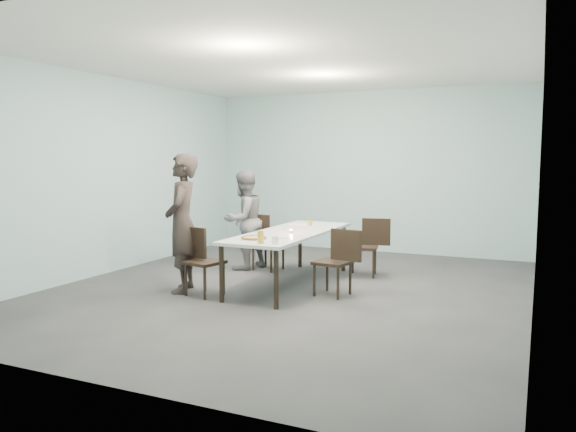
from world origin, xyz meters
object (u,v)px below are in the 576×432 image
at_px(chair_far_right, 369,243).
at_px(diner_far, 244,220).
at_px(beer_glass, 261,237).
at_px(tealight, 291,232).
at_px(amber_tumbler, 310,223).
at_px(chair_far_left, 264,238).
at_px(pizza, 254,238).
at_px(chair_near_right, 338,257).
at_px(diner_near, 182,223).
at_px(table, 290,236).
at_px(water_tumbler, 275,240).
at_px(chair_near_left, 200,256).
at_px(side_plate, 281,237).

bearing_deg(chair_far_right, diner_far, -3.29).
bearing_deg(beer_glass, tealight, 92.34).
height_order(chair_far_right, amber_tumbler, chair_far_right).
xyz_separation_m(chair_far_left, beer_glass, (0.94, -1.95, 0.32)).
bearing_deg(pizza, chair_near_right, 30.77).
distance_m(diner_far, amber_tumbler, 1.12).
bearing_deg(diner_near, table, 105.88).
height_order(pizza, amber_tumbler, amber_tumbler).
xyz_separation_m(diner_far, amber_tumbler, (1.12, 0.03, 0.01)).
height_order(chair_far_left, diner_near, diner_near).
distance_m(water_tumbler, amber_tumbler, 1.88).
xyz_separation_m(diner_far, tealight, (1.21, -0.87, -0.01)).
bearing_deg(chair_near_left, chair_near_right, 33.84).
xyz_separation_m(diner_near, beer_glass, (1.25, -0.19, -0.09)).
bearing_deg(chair_near_left, amber_tumbler, 77.57).
bearing_deg(chair_near_left, pizza, 19.70).
xyz_separation_m(chair_near_right, beer_glass, (-0.71, -0.79, 0.32)).
xyz_separation_m(chair_far_left, diner_near, (-0.32, -1.76, 0.41)).
bearing_deg(pizza, chair_far_right, 63.98).
bearing_deg(beer_glass, amber_tumbler, 94.04).
distance_m(chair_near_left, side_plate, 1.08).
distance_m(chair_near_left, chair_far_right, 2.60).
relative_size(table, water_tumbler, 28.91).
bearing_deg(diner_far, chair_far_right, 116.58).
height_order(table, chair_far_left, chair_far_left).
distance_m(side_plate, beer_glass, 0.52).
height_order(chair_near_right, diner_far, diner_far).
bearing_deg(chair_near_left, table, 62.17).
distance_m(beer_glass, water_tumbler, 0.18).
height_order(water_tumbler, amber_tumbler, water_tumbler).
xyz_separation_m(table, chair_near_left, (-0.84, -0.98, -0.19)).
relative_size(diner_near, side_plate, 10.13).
bearing_deg(diner_far, amber_tumbler, 110.05).
distance_m(chair_near_right, beer_glass, 1.10).
relative_size(table, chair_far_right, 2.99).
xyz_separation_m(water_tumbler, tealight, (-0.22, 0.95, -0.02)).
bearing_deg(diner_near, chair_near_right, 83.39).
relative_size(tealight, amber_tumbler, 0.70).
bearing_deg(diner_near, water_tumbler, 60.11).
relative_size(chair_near_left, pizza, 2.56).
bearing_deg(chair_near_left, beer_glass, 4.03).
bearing_deg(chair_near_right, amber_tumbler, -44.22).
bearing_deg(chair_near_right, beer_glass, 56.59).
height_order(chair_far_left, water_tumbler, chair_far_left).
relative_size(chair_near_right, chair_far_right, 1.00).
distance_m(diner_far, side_plate, 1.85).
xyz_separation_m(side_plate, beer_glass, (-0.03, -0.51, 0.07)).
height_order(chair_near_right, chair_far_right, same).
bearing_deg(side_plate, tealight, 98.20).
bearing_deg(pizza, tealight, 76.75).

